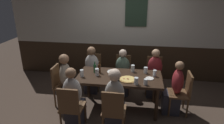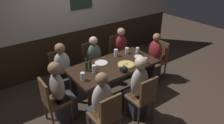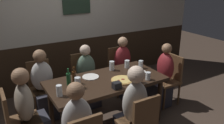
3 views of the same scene
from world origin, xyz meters
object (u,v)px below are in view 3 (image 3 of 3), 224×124
chair_left_far (41,85)px  pint_glass_amber (141,65)px  person_mid_far (87,81)px  beer_glass_half (59,91)px  person_head_west (30,116)px  condiment_caddy (117,85)px  chair_right_far (119,67)px  plate_white_small (141,72)px  beer_bottle_brown (74,77)px  chair_mid_near (140,123)px  chair_head_west (17,119)px  person_head_east (162,80)px  chair_mid_far (83,75)px  person_left_far (44,90)px  pint_glass_stout (139,79)px  person_right_far (124,71)px  highball_clear (148,76)px  beer_glass_tall (78,83)px  tumbler_short (127,64)px  plate_white_large (91,77)px  beer_bottle_green (69,79)px  chair_head_east (169,77)px  pizza (122,80)px  dining_table (106,85)px

chair_left_far → pint_glass_amber: chair_left_far is taller
person_mid_far → beer_glass_half: (-0.74, -0.80, 0.35)m
person_head_west → condiment_caddy: (1.09, -0.32, 0.30)m
chair_right_far → plate_white_small: chair_right_far is taller
person_mid_far → beer_bottle_brown: person_mid_far is taller
chair_left_far → chair_mid_near: bearing=-65.8°
chair_head_west → beer_bottle_brown: (0.83, 0.12, 0.34)m
person_head_east → plate_white_small: person_head_east is taller
chair_mid_far → pint_glass_amber: chair_mid_far is taller
beer_glass_half → plate_white_small: bearing=4.2°
person_left_far → pint_glass_stout: (1.10, -0.99, 0.32)m
pint_glass_amber → beer_bottle_brown: (-1.15, 0.02, 0.04)m
pint_glass_amber → condiment_caddy: (-0.72, -0.42, -0.01)m
person_right_far → highball_clear: bearing=-103.1°
chair_right_far → person_mid_far: person_mid_far is taller
person_head_west → highball_clear: bearing=-10.8°
person_mid_far → person_right_far: bearing=0.1°
person_right_far → beer_glass_half: (-1.49, -0.80, 0.33)m
chair_mid_near → beer_glass_tall: 0.97m
person_head_east → condiment_caddy: 1.21m
person_mid_far → tumbler_short: bearing=-39.2°
person_head_west → beer_bottle_brown: person_head_west is taller
chair_mid_far → beer_glass_half: size_ratio=6.01×
person_left_far → plate_white_large: size_ratio=4.53×
pint_glass_amber → beer_bottle_green: size_ratio=0.53×
person_right_far → person_head_west: person_head_west is taller
person_head_west → chair_head_east: bearing=0.0°
person_right_far → tumbler_short: bearing=-117.3°
pizza → pint_glass_amber: size_ratio=2.52×
dining_table → person_head_west: 1.12m
pizza → chair_right_far: bearing=60.1°
person_mid_far → dining_table: bearing=-90.0°
beer_bottle_brown → beer_bottle_green: bearing=-169.5°
chair_right_far → chair_head_east: (0.52, -0.83, 0.00)m
chair_mid_far → beer_glass_half: 1.26m
chair_head_east → beer_glass_tall: size_ratio=5.97×
pint_glass_amber → chair_head_east: bearing=-10.7°
chair_right_far → chair_head_west: size_ratio=1.00×
dining_table → person_right_far: 1.02m
beer_glass_half → highball_clear: (1.27, -0.18, -0.01)m
person_right_far → beer_bottle_brown: bearing=-155.4°
pizza → pint_glass_stout: bearing=-45.0°
person_head_east → highball_clear: 0.74m
chair_head_east → beer_bottle_brown: (-1.71, 0.12, 0.34)m
chair_mid_near → beer_bottle_green: bearing=119.4°
person_head_west → tumbler_short: 1.68m
person_head_east → pint_glass_amber: size_ratio=8.67×
chair_head_west → highball_clear: size_ratio=7.68×
pint_glass_amber → pint_glass_stout: pint_glass_stout is taller
person_right_far → person_left_far: size_ratio=1.00×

